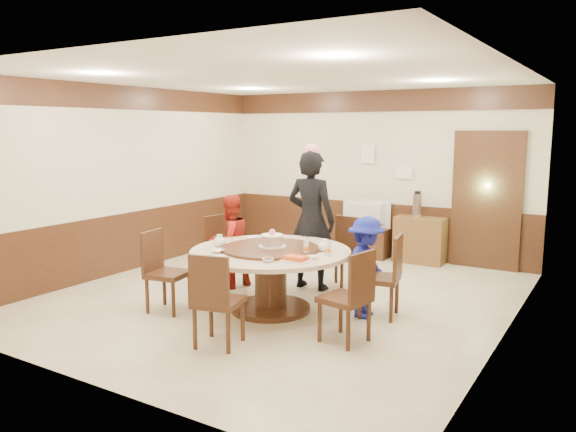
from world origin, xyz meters
The scene contains 29 objects.
room centered at (0.01, 0.01, 1.08)m, with size 6.00×6.04×2.84m.
banquet_table centered at (0.19, -0.54, 0.53)m, with size 1.90×1.90×0.78m.
chair_0 centered at (1.40, -0.05, 0.30)m, with size 0.52×0.51×0.97m.
chair_1 centered at (0.46, 0.78, 0.30)m, with size 0.51×0.52×0.97m.
chair_2 centered at (-0.98, 0.07, 0.30)m, with size 0.54×0.53×0.97m.
chair_3 centered at (-0.88, -1.19, 0.30)m, with size 0.52×0.51×0.97m.
chair_4 centered at (0.34, -1.74, 0.30)m, with size 0.53×0.53×0.97m.
chair_5 centered at (1.40, -0.98, 0.30)m, with size 0.52×0.52×0.97m.
person_standing centered at (0.13, 0.56, 0.94)m, with size 0.69×0.45×1.89m, color black.
person_red centered at (-0.85, 0.02, 0.64)m, with size 0.62×0.49×1.28m, color #A52116.
person_blue centered at (1.25, -0.15, 0.59)m, with size 0.76×0.44×1.18m, color navy.
birthday_cake centered at (0.19, -0.51, 0.85)m, with size 0.32×0.32×0.21m.
teapot_left centered at (-0.44, -0.72, 0.81)m, with size 0.17×0.15×0.13m, color white.
teapot_right centered at (0.78, -0.29, 0.81)m, with size 0.17×0.15×0.13m, color white.
bowl_0 centered at (-0.35, -0.16, 0.77)m, with size 0.16×0.16×0.04m, color white.
bowl_1 centered at (0.50, -1.07, 0.77)m, with size 0.13×0.13×0.04m, color white.
bowl_2 centered at (-0.25, -1.00, 0.77)m, with size 0.14×0.14×0.03m, color white.
bowl_3 centered at (0.85, -0.71, 0.77)m, with size 0.12×0.12×0.04m, color white.
saucer_near centered at (-0.06, -1.19, 0.76)m, with size 0.18×0.18×0.01m, color white.
saucer_far centered at (0.64, -0.04, 0.76)m, with size 0.18×0.18×0.01m, color white.
shrimp_platter centered at (0.75, -0.91, 0.78)m, with size 0.30×0.20×0.06m.
bottle_0 centered at (0.68, -0.56, 0.83)m, with size 0.06×0.06×0.16m, color white.
bottle_1 centered at (0.93, -0.50, 0.83)m, with size 0.06×0.06×0.16m, color white.
tv_stand centered at (-0.03, 2.75, 0.25)m, with size 0.85×0.45×0.50m, color #3E2213.
television centered at (-0.03, 2.75, 0.74)m, with size 0.82×0.11×0.47m, color gray.
side_cabinet centered at (0.93, 2.78, 0.38)m, with size 0.80×0.40×0.75m, color brown.
thermos centered at (0.86, 2.78, 0.94)m, with size 0.15×0.15×0.38m, color silver.
notice_left centered at (-0.10, 2.96, 1.75)m, with size 0.25×0.00×0.35m, color white.
notice_right centered at (0.55, 2.96, 1.45)m, with size 0.30×0.00×0.22m, color white.
Camera 1 is at (3.76, -5.99, 2.18)m, focal length 35.00 mm.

